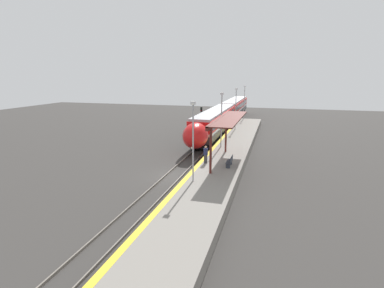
{
  "coord_description": "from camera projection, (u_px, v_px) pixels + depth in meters",
  "views": [
    {
      "loc": [
        8.35,
        -23.5,
        8.68
      ],
      "look_at": [
        0.59,
        3.86,
        2.12
      ],
      "focal_mm": 28.0,
      "sensor_mm": 36.0,
      "label": 1
    }
  ],
  "objects": [
    {
      "name": "platform_right",
      "position": [
        215.0,
        176.0,
        25.12
      ],
      "size": [
        4.04,
        64.0,
        0.86
      ],
      "color": "gray",
      "rests_on": "ground_plane"
    },
    {
      "name": "lamppost_mid",
      "position": [
        221.0,
        117.0,
        32.75
      ],
      "size": [
        0.36,
        0.2,
        6.0
      ],
      "color": "#9E9EA3",
      "rests_on": "platform_right"
    },
    {
      "name": "lamppost_near",
      "position": [
        193.0,
        137.0,
        21.91
      ],
      "size": [
        0.36,
        0.2,
        6.0
      ],
      "color": "#9E9EA3",
      "rests_on": "platform_right"
    },
    {
      "name": "person_waiting",
      "position": [
        206.0,
        154.0,
        27.08
      ],
      "size": [
        0.36,
        0.22,
        1.61
      ],
      "color": "#333338",
      "rests_on": "platform_right"
    },
    {
      "name": "train",
      "position": [
        225.0,
        114.0,
        50.85
      ],
      "size": [
        2.87,
        42.72,
        3.84
      ],
      "color": "black",
      "rests_on": "ground_plane"
    },
    {
      "name": "rail_right",
      "position": [
        181.0,
        177.0,
        26.0
      ],
      "size": [
        0.08,
        90.0,
        0.15
      ],
      "primitive_type": "cube",
      "color": "slate",
      "rests_on": "ground_plane"
    },
    {
      "name": "platform_bench",
      "position": [
        230.0,
        161.0,
        26.17
      ],
      "size": [
        0.44,
        1.52,
        0.89
      ],
      "color": "#2D333D",
      "rests_on": "platform_right"
    },
    {
      "name": "lamppost_farthest",
      "position": [
        244.0,
        100.0,
        54.44
      ],
      "size": [
        0.36,
        0.2,
        6.0
      ],
      "color": "#9E9EA3",
      "rests_on": "platform_right"
    },
    {
      "name": "station_canopy",
      "position": [
        226.0,
        121.0,
        26.93
      ],
      "size": [
        2.02,
        10.4,
        4.11
      ],
      "color": "#511E19",
      "rests_on": "platform_right"
    },
    {
      "name": "lamppost_far",
      "position": [
        236.0,
        106.0,
        43.6
      ],
      "size": [
        0.36,
        0.2,
        6.0
      ],
      "color": "#9E9EA3",
      "rests_on": "platform_right"
    },
    {
      "name": "ground_plane",
      "position": [
        174.0,
        177.0,
        26.2
      ],
      "size": [
        120.0,
        120.0,
        0.0
      ],
      "primitive_type": "plane",
      "color": "#383533"
    },
    {
      "name": "rail_left",
      "position": [
        166.0,
        175.0,
        26.38
      ],
      "size": [
        0.08,
        90.0,
        0.15
      ],
      "primitive_type": "cube",
      "color": "slate",
      "rests_on": "ground_plane"
    },
    {
      "name": "railway_signal",
      "position": [
        201.0,
        117.0,
        45.25
      ],
      "size": [
        0.28,
        0.28,
        4.0
      ],
      "color": "#59595E",
      "rests_on": "ground_plane"
    }
  ]
}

